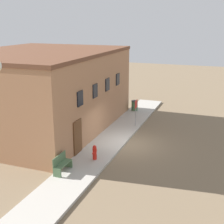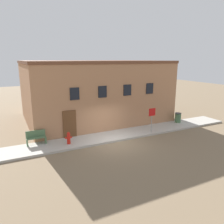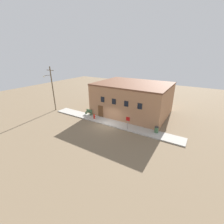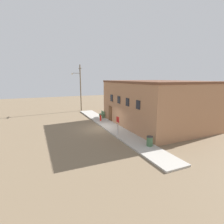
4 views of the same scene
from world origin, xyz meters
name	(u,v)px [view 2 (image 2 of 4)]	position (x,y,z in m)	size (l,w,h in m)	color
ground_plane	(114,143)	(0.00, 0.00, 0.00)	(80.00, 80.00, 0.00)	#7A664C
sidewalk	(108,137)	(0.00, 1.09, 0.07)	(22.97, 2.19, 0.15)	#B2ADA3
brick_building	(93,90)	(1.16, 7.07, 2.87)	(12.82, 9.89, 5.74)	#A87551
fire_hydrant	(69,138)	(-3.11, 0.87, 0.57)	(0.49, 0.23, 0.85)	red
stop_sign	(152,116)	(3.51, 0.35, 1.51)	(0.61, 0.06, 1.97)	gray
bench	(36,138)	(-5.12, 1.87, 0.59)	(1.30, 0.44, 0.94)	#4C6B47
trash_bin	(178,118)	(7.44, 1.60, 0.59)	(0.57, 0.57, 0.89)	#426642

